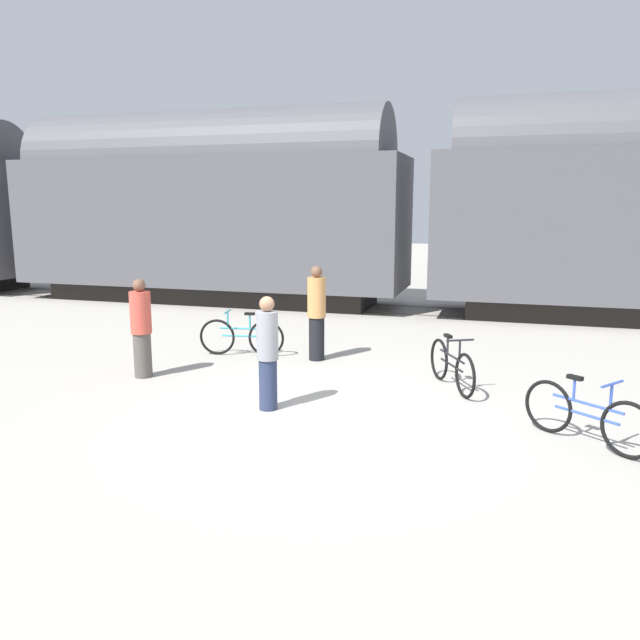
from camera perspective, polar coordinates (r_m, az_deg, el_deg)
ground_plane at (r=9.13m, az=0.70°, el=-8.52°), size 80.00×80.00×0.00m
freight_train at (r=17.69m, az=9.17°, el=10.56°), size 50.90×2.99×5.74m
rail_near at (r=17.23m, az=8.56°, el=0.48°), size 62.90×0.07×0.01m
rail_far at (r=18.64m, az=9.20°, el=1.22°), size 62.90×0.07×0.01m
bicycle_teal at (r=12.54m, az=-7.18°, el=-1.51°), size 1.71×0.46×0.90m
bicycle_black at (r=10.46m, az=11.93°, el=-4.12°), size 0.88×1.61×0.89m
bicycle_blue at (r=8.57m, az=23.16°, el=-8.07°), size 1.45×1.13×0.88m
person_in_grey at (r=9.11m, az=-4.81°, el=-3.01°), size 0.32×0.32×1.69m
person_in_red at (r=11.22m, az=-16.02°, el=-0.75°), size 0.36×0.36×1.73m
person_in_tan at (r=11.98m, az=-0.31°, el=0.63°), size 0.35×0.35×1.83m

